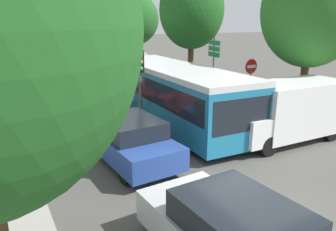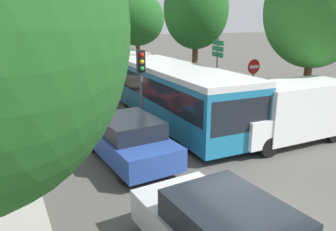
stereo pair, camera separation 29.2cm
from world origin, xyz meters
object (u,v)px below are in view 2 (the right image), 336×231
Objects in this scene: queued_car_blue at (128,139)px; queued_car_tan at (55,81)px; queued_car_red at (82,101)px; queued_car_white at (45,69)px; city_bus_rear at (24,46)px; white_van at (292,110)px; tree_right_far at (138,20)px; no_entry_sign at (253,79)px; articulated_bus at (144,78)px; queued_car_graphite at (33,61)px; tree_right_mid at (196,10)px; tree_right_near at (315,10)px; direction_sign_post at (218,55)px; traffic_light at (141,72)px.

queued_car_blue reaches higher than queued_car_tan.
queued_car_white is (0.01, 12.66, -0.00)m from queued_car_red.
city_bus_rear reaches higher than white_van.
city_bus_rear is at bearing 115.78° from tree_right_far.
queued_car_tan is 12.95m from no_entry_sign.
queued_car_graphite is at bearing -165.00° from articulated_bus.
white_van is at bearing -102.79° from tree_right_mid.
articulated_bus is 9.01m from tree_right_near.
queued_car_graphite is 11.03m from tree_right_far.
tree_right_near is at bearing -164.39° from city_bus_rear.
direction_sign_post is (8.29, -12.25, 1.79)m from queued_car_white.
queued_car_red is 4.09m from traffic_light.
queued_car_graphite is 0.58× the size of tree_right_near.
tree_right_near is at bearing 41.92° from articulated_bus.
queued_car_white is at bearing -2.96° from queued_car_red.
tree_right_near is at bearing 106.42° from direction_sign_post.
articulated_bus is 13.97m from tree_right_far.
queued_car_tan is at bearing -1.59° from queued_car_red.
tree_right_near reaches higher than queued_car_tan.
articulated_bus is at bearing 161.10° from traffic_light.
queued_car_blue is 6.01m from queued_car_red.
traffic_light reaches higher than no_entry_sign.
tree_right_mid is (-0.08, 9.45, 0.27)m from tree_right_near.
tree_right_near is (9.00, -18.20, 4.20)m from queued_car_white.
queued_car_white is (0.06, -18.96, -0.59)m from city_bus_rear.
white_van is (6.67, -25.99, 0.49)m from queued_car_graphite.
articulated_bus is 4.64m from traffic_light.
direction_sign_post is (4.58, -0.47, 1.05)m from articulated_bus.
tree_right_far reaches higher than articulated_bus.
city_bus_rear is 32.33m from direction_sign_post.
articulated_bus is at bearing -171.09° from city_bus_rear.
queued_car_graphite is 1.20× the size of direction_sign_post.
traffic_light is 18.28m from tree_right_far.
queued_car_graphite is 26.84m from white_van.
queued_car_tan is at bearing 175.53° from queued_car_white.
tree_right_mid reaches higher than queued_car_blue.
direction_sign_post is 0.46× the size of tree_right_mid.
queued_car_blue is (0.17, -37.63, -0.60)m from city_bus_rear.
queued_car_red is 1.33× the size of traffic_light.
no_entry_sign is (5.48, -0.65, -0.62)m from traffic_light.
articulated_bus reaches higher than queued_car_blue.
tree_right_mid reaches higher than queued_car_white.
tree_right_mid reaches higher than white_van.
traffic_light is at bearing -175.02° from city_bus_rear.
tree_right_mid is (9.08, -2.73, 4.51)m from queued_car_tan.
tree_right_far reaches higher than queued_car_white.
queued_car_graphite is 0.61× the size of tree_right_far.
queued_car_red is 11.38m from tree_right_near.
queued_car_blue is at bearing -25.62° from traffic_light.
queued_car_red is 0.61× the size of tree_right_near.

